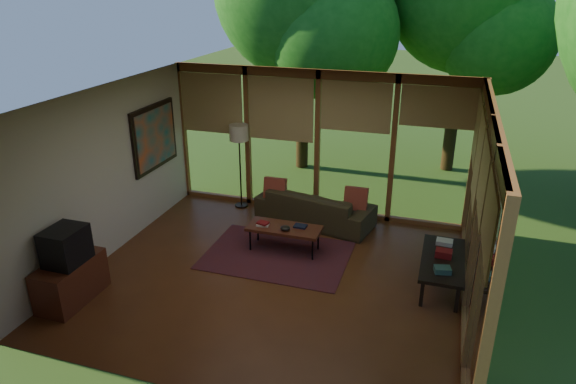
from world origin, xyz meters
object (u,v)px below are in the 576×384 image
(sofa, at_px, (315,207))
(media_cabinet, at_px, (71,281))
(floor_lamp, at_px, (239,137))
(television, at_px, (66,246))
(side_console, at_px, (443,261))
(coffee_table, at_px, (284,229))

(sofa, relative_size, media_cabinet, 2.12)
(media_cabinet, xyz_separation_m, floor_lamp, (1.01, 3.69, 1.11))
(television, height_order, side_console, television)
(side_console, bearing_deg, television, -158.47)
(television, bearing_deg, coffee_table, 43.59)
(sofa, xyz_separation_m, floor_lamp, (-1.57, 0.28, 1.10))
(sofa, bearing_deg, floor_lamp, 1.67)
(sofa, bearing_deg, media_cabinet, 64.55)
(floor_lamp, xyz_separation_m, side_console, (3.86, -1.77, -1.00))
(television, bearing_deg, sofa, 53.14)
(television, bearing_deg, side_console, 21.53)
(sofa, relative_size, television, 3.85)
(floor_lamp, relative_size, side_console, 1.18)
(media_cabinet, height_order, side_console, media_cabinet)
(media_cabinet, relative_size, coffee_table, 0.83)
(television, bearing_deg, media_cabinet, 180.00)
(television, xyz_separation_m, coffee_table, (2.35, 2.24, -0.46))
(floor_lamp, distance_m, coffee_table, 2.23)
(coffee_table, bearing_deg, sofa, 79.93)
(television, height_order, coffee_table, television)
(media_cabinet, distance_m, television, 0.55)
(media_cabinet, xyz_separation_m, coffee_table, (2.37, 2.24, 0.09))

